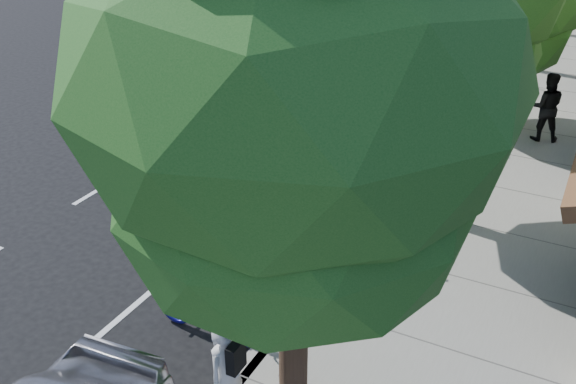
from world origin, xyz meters
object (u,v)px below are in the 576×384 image
Objects in this scene: cyclist at (227,376)px; silver_suv at (341,140)px; white_pickup at (440,38)px; dark_sedan at (445,84)px; street_tree_0 at (295,91)px; bicycle at (208,309)px; pedestrian at (546,107)px.

cyclist is 8.39m from silver_suv.
cyclist is 0.29× the size of white_pickup.
street_tree_0 is at bearing -91.16° from dark_sedan.
silver_suv is 1.00× the size of white_pickup.
street_tree_0 is at bearing -111.44° from bicycle.
street_tree_0 reaches higher than bicycle.
bicycle is 0.43× the size of dark_sedan.
silver_suv is at bearing -108.52° from dark_sedan.
silver_suv is (-0.59, 6.77, 0.28)m from bicycle.
dark_sedan is at bearing 96.12° from street_tree_0.
pedestrian reaches higher than dark_sedan.
silver_suv is at bearing 108.48° from street_tree_0.
silver_suv is 1.27× the size of dark_sedan.
dark_sedan is 5.41m from white_pickup.
street_tree_0 reaches higher than silver_suv.
pedestrian is at bearing -34.99° from dark_sedan.
cyclist is 0.37× the size of dark_sedan.
white_pickup is (-1.08, 17.51, 0.31)m from bicycle.
pedestrian reaches higher than bicycle.
dark_sedan is (-0.75, 13.75, -0.09)m from cyclist.
dark_sedan is at bearing 72.23° from silver_suv.
silver_suv reaches higher than dark_sedan.
street_tree_0 is at bearing 66.10° from pedestrian.
bicycle is (-1.27, 1.41, -0.32)m from cyclist.
silver_suv is at bearing 23.91° from cyclist.
pedestrian is (3.12, -1.64, 0.34)m from dark_sedan.
bicycle is at bearing -91.59° from silver_suv.
white_pickup is at bearing 2.85° from bicycle.
bicycle is 12.35m from dark_sedan.
silver_suv reaches higher than bicycle.
cyclist is 0.29× the size of silver_suv.
cyclist is 19.06m from white_pickup.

